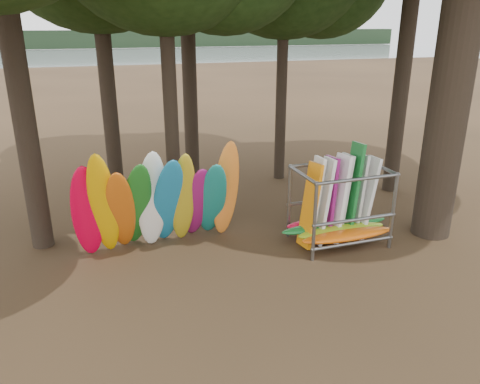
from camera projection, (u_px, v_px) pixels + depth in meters
name	position (u px, v px, depth m)	size (l,w,h in m)	color
ground	(276.00, 263.00, 11.60)	(120.00, 120.00, 0.00)	#47331E
lake	(110.00, 66.00, 65.09)	(160.00, 160.00, 0.00)	gray
far_shore	(94.00, 39.00, 108.98)	(160.00, 4.00, 4.00)	black
kayak_row	(159.00, 203.00, 11.76)	(4.23, 1.96, 3.08)	#E5002D
storage_rack	(339.00, 209.00, 12.40)	(3.15, 1.53, 2.69)	slate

